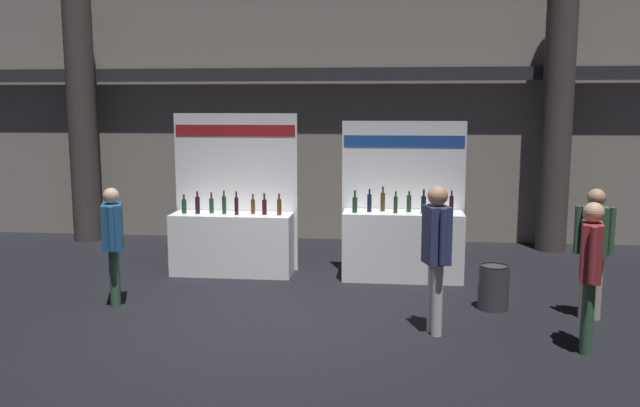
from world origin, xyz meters
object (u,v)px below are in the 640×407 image
Objects in this scene: exhibitor_booth_1 at (402,239)px; trash_bin at (493,287)px; visitor_2 at (593,244)px; visitor_4 at (590,265)px; visitor_6 at (113,235)px; exhibitor_booth_0 at (233,235)px; visitor_5 at (436,247)px.

exhibitor_booth_1 is 4.05× the size of trash_bin.
visitor_2 is 1.22m from visitor_4.
visitor_2 is (1.14, -0.27, 0.66)m from trash_bin.
visitor_2 is at bearing -109.38° from visitor_6.
visitor_6 is (-5.76, 1.09, -0.01)m from visitor_4.
exhibitor_booth_0 is 3.92m from visitor_5.
exhibitor_booth_1 is at bearing -85.49° from visitor_6.
exhibitor_booth_1 reaches higher than visitor_2.
visitor_4 is (4.59, -2.89, 0.35)m from exhibitor_booth_0.
visitor_5 reaches higher than visitor_6.
exhibitor_booth_1 reaches higher than visitor_4.
visitor_5 is at bearing 89.15° from visitor_4.
visitor_4 is (1.92, -2.84, 0.34)m from exhibitor_booth_1.
exhibitor_booth_1 is 1.38× the size of visitor_5.
trash_bin is at bearing -50.59° from exhibitor_booth_1.
exhibitor_booth_0 is 1.05× the size of exhibitor_booth_1.
exhibitor_booth_0 reaches higher than trash_bin.
exhibitor_booth_0 is 4.10m from trash_bin.
exhibitor_booth_0 is 2.18m from visitor_6.
visitor_4 is at bearing -32.24° from exhibitor_booth_0.
visitor_5 is (2.99, -2.49, 0.43)m from exhibitor_booth_0.
exhibitor_booth_0 is at bearing 159.07° from trash_bin.
exhibitor_booth_1 is 2.87m from visitor_2.
trash_bin is at bearing 177.28° from visitor_2.
exhibitor_booth_0 is at bearing 178.92° from exhibitor_booth_1.
visitor_2 is 1.04× the size of visitor_6.
visitor_4 is at bearing 58.33° from visitor_5.
exhibitor_booth_0 is 5.43m from visitor_4.
visitor_5 is at bearing -128.85° from trash_bin.
exhibitor_booth_1 is at bearing -1.08° from exhibitor_booth_0.
visitor_6 is at bearing -116.91° from visitor_5.
exhibitor_booth_0 is 5.27m from visitor_2.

